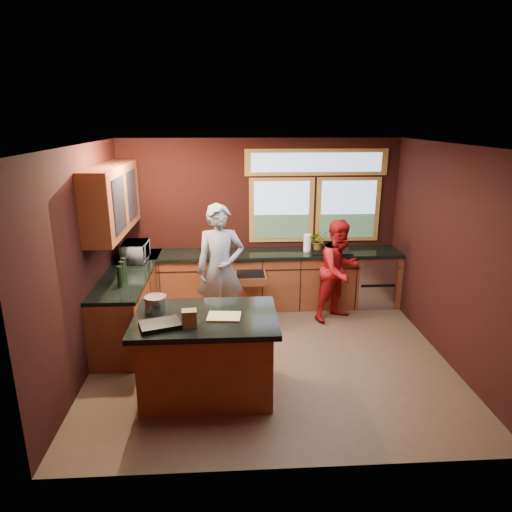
{
  "coord_description": "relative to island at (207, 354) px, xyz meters",
  "views": [
    {
      "loc": [
        -0.5,
        -5.32,
        2.99
      ],
      "look_at": [
        -0.16,
        0.4,
        1.26
      ],
      "focal_mm": 32.0,
      "sensor_mm": 36.0,
      "label": 1
    }
  ],
  "objects": [
    {
      "name": "person_grey",
      "position": [
        0.14,
        1.61,
        0.46
      ],
      "size": [
        0.72,
        0.51,
        1.87
      ],
      "primitive_type": "imported",
      "rotation": [
        0.0,
        0.0,
        0.1
      ],
      "color": "slate",
      "rests_on": "floor"
    },
    {
      "name": "person_red",
      "position": [
        1.93,
        1.91,
        0.3
      ],
      "size": [
        0.96,
        0.9,
        1.57
      ],
      "primitive_type": "imported",
      "rotation": [
        0.0,
        0.0,
        0.55
      ],
      "color": "#A61313",
      "rests_on": "floor"
    },
    {
      "name": "island",
      "position": [
        0.0,
        0.0,
        0.0
      ],
      "size": [
        1.55,
        1.05,
        0.95
      ],
      "color": "brown",
      "rests_on": "floor"
    },
    {
      "name": "paper_towel",
      "position": [
        1.52,
        2.47,
        0.59
      ],
      "size": [
        0.12,
        0.12,
        0.28
      ],
      "primitive_type": "cylinder",
      "color": "white",
      "rests_on": "back_counter"
    },
    {
      "name": "microwave",
      "position": [
        -1.14,
        2.11,
        0.6
      ],
      "size": [
        0.35,
        0.52,
        0.29
      ],
      "primitive_type": "imported",
      "rotation": [
        0.0,
        0.0,
        1.57
      ],
      "color": "#999999",
      "rests_on": "left_counter"
    },
    {
      "name": "room_shell",
      "position": [
        0.18,
        1.09,
        1.32
      ],
      "size": [
        4.52,
        4.02,
        2.71
      ],
      "color": "black",
      "rests_on": "ground"
    },
    {
      "name": "floor",
      "position": [
        0.78,
        0.77,
        -0.48
      ],
      "size": [
        4.5,
        4.5,
        0.0
      ],
      "primitive_type": "plane",
      "color": "brown",
      "rests_on": "ground"
    },
    {
      "name": "left_counter",
      "position": [
        -1.17,
        1.62,
        -0.01
      ],
      "size": [
        0.64,
        2.3,
        0.93
      ],
      "color": "brown",
      "rests_on": "floor"
    },
    {
      "name": "cutting_board",
      "position": [
        0.2,
        -0.05,
        0.48
      ],
      "size": [
        0.37,
        0.28,
        0.02
      ],
      "primitive_type": "cube",
      "rotation": [
        0.0,
        0.0,
        -0.09
      ],
      "color": "tan",
      "rests_on": "island"
    },
    {
      "name": "stock_pot",
      "position": [
        -0.55,
        0.15,
        0.56
      ],
      "size": [
        0.24,
        0.24,
        0.18
      ],
      "primitive_type": "cylinder",
      "color": "silver",
      "rests_on": "island"
    },
    {
      "name": "paper_bag",
      "position": [
        -0.15,
        -0.25,
        0.56
      ],
      "size": [
        0.16,
        0.13,
        0.18
      ],
      "primitive_type": "cube",
      "rotation": [
        0.0,
        0.0,
        0.08
      ],
      "color": "brown",
      "rests_on": "island"
    },
    {
      "name": "black_tray",
      "position": [
        -0.45,
        -0.25,
        0.49
      ],
      "size": [
        0.47,
        0.39,
        0.05
      ],
      "primitive_type": "cube",
      "rotation": [
        0.0,
        0.0,
        0.33
      ],
      "color": "black",
      "rests_on": "island"
    },
    {
      "name": "potted_plant",
      "position": [
        1.71,
        2.52,
        0.62
      ],
      "size": [
        0.3,
        0.26,
        0.33
      ],
      "primitive_type": "imported",
      "color": "#999999",
      "rests_on": "back_counter"
    },
    {
      "name": "back_counter",
      "position": [
        0.98,
        2.47,
        -0.01
      ],
      "size": [
        4.5,
        0.64,
        0.93
      ],
      "color": "brown",
      "rests_on": "floor"
    }
  ]
}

